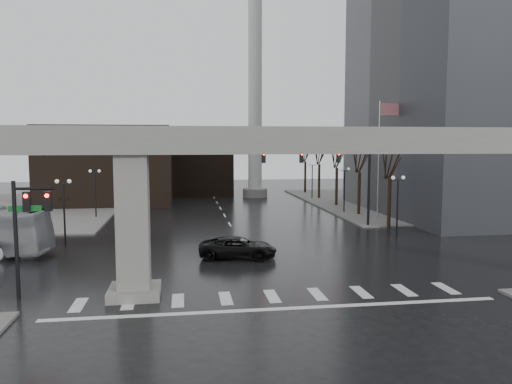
# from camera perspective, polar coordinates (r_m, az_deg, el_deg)

# --- Properties ---
(ground) EXTENTS (160.00, 160.00, 0.00)m
(ground) POSITION_cam_1_polar(r_m,az_deg,el_deg) (27.21, 1.46, -11.19)
(ground) COLOR black
(ground) RESTS_ON ground
(sidewalk_ne) EXTENTS (28.00, 36.00, 0.15)m
(sidewalk_ne) POSITION_cam_1_polar(r_m,az_deg,el_deg) (69.22, 17.76, -1.09)
(sidewalk_ne) COLOR slate
(sidewalk_ne) RESTS_ON ground
(elevated_guideway) EXTENTS (48.00, 2.60, 8.70)m
(elevated_guideway) POSITION_cam_1_polar(r_m,az_deg,el_deg) (26.30, 4.22, 3.45)
(elevated_guideway) COLOR gray
(elevated_guideway) RESTS_ON ground
(office_tower) EXTENTS (22.00, 26.00, 42.00)m
(office_tower) POSITION_cam_1_polar(r_m,az_deg,el_deg) (62.41, 24.34, 17.30)
(office_tower) COLOR #5F5E63
(office_tower) RESTS_ON ground
(building_far_left) EXTENTS (16.00, 14.00, 10.00)m
(building_far_left) POSITION_cam_1_polar(r_m,az_deg,el_deg) (68.37, -16.45, 3.01)
(building_far_left) COLOR black
(building_far_left) RESTS_ON ground
(building_far_mid) EXTENTS (10.00, 10.00, 8.00)m
(building_far_mid) POSITION_cam_1_polar(r_m,az_deg,el_deg) (77.78, -6.60, 2.76)
(building_far_mid) COLOR black
(building_far_mid) RESTS_ON ground
(smokestack) EXTENTS (3.60, 3.60, 30.00)m
(smokestack) POSITION_cam_1_polar(r_m,az_deg,el_deg) (72.62, -0.11, 9.97)
(smokestack) COLOR silver
(smokestack) RESTS_ON ground
(signal_mast_arm) EXTENTS (12.12, 0.43, 8.00)m
(signal_mast_arm) POSITION_cam_1_polar(r_m,az_deg,el_deg) (46.49, 8.44, 3.06)
(signal_mast_arm) COLOR black
(signal_mast_arm) RESTS_ON ground
(signal_left_pole) EXTENTS (2.30, 0.30, 6.00)m
(signal_left_pole) POSITION_cam_1_polar(r_m,az_deg,el_deg) (27.54, -24.74, -2.83)
(signal_left_pole) COLOR black
(signal_left_pole) RESTS_ON ground
(flagpole_assembly) EXTENTS (2.06, 0.12, 12.00)m
(flagpole_assembly) POSITION_cam_1_polar(r_m,az_deg,el_deg) (51.59, 14.17, 5.09)
(flagpole_assembly) COLOR silver
(flagpole_assembly) RESTS_ON ground
(lamp_right_0) EXTENTS (1.22, 0.32, 5.11)m
(lamp_right_0) POSITION_cam_1_polar(r_m,az_deg,el_deg) (43.76, 15.89, -0.34)
(lamp_right_0) COLOR black
(lamp_right_0) RESTS_ON ground
(lamp_right_1) EXTENTS (1.22, 0.32, 5.11)m
(lamp_right_1) POSITION_cam_1_polar(r_m,az_deg,el_deg) (56.76, 10.07, 1.11)
(lamp_right_1) COLOR black
(lamp_right_1) RESTS_ON ground
(lamp_right_2) EXTENTS (1.22, 0.32, 5.11)m
(lamp_right_2) POSITION_cam_1_polar(r_m,az_deg,el_deg) (70.14, 6.45, 2.02)
(lamp_right_2) COLOR black
(lamp_right_2) RESTS_ON ground
(lamp_left_0) EXTENTS (1.22, 0.32, 5.11)m
(lamp_left_0) POSITION_cam_1_polar(r_m,az_deg,el_deg) (40.89, -21.11, -0.92)
(lamp_left_0) COLOR black
(lamp_left_0) RESTS_ON ground
(lamp_left_1) EXTENTS (1.22, 0.32, 5.11)m
(lamp_left_1) POSITION_cam_1_polar(r_m,az_deg,el_deg) (54.58, -17.91, 0.75)
(lamp_left_1) COLOR black
(lamp_left_1) RESTS_ON ground
(lamp_left_2) EXTENTS (1.22, 0.32, 5.11)m
(lamp_left_2) POSITION_cam_1_polar(r_m,az_deg,el_deg) (68.39, -16.00, 1.74)
(lamp_left_2) COLOR black
(lamp_left_2) RESTS_ON ground
(tree_right_0) EXTENTS (1.09, 1.58, 7.50)m
(tree_right_0) POSITION_cam_1_polar(r_m,az_deg,el_deg) (47.90, 15.02, -0.65)
(tree_right_0) COLOR black
(tree_right_0) RESTS_ON ground
(tree_right_1) EXTENTS (1.09, 1.61, 7.67)m
(tree_right_1) POSITION_cam_1_polar(r_m,az_deg,el_deg) (55.28, 11.73, 0.32)
(tree_right_1) COLOR black
(tree_right_1) RESTS_ON ground
(tree_right_2) EXTENTS (1.10, 1.63, 7.85)m
(tree_right_2) POSITION_cam_1_polar(r_m,az_deg,el_deg) (62.82, 9.22, 1.05)
(tree_right_2) COLOR black
(tree_right_2) RESTS_ON ground
(tree_right_3) EXTENTS (1.11, 1.66, 8.02)m
(tree_right_3) POSITION_cam_1_polar(r_m,az_deg,el_deg) (70.46, 7.25, 1.62)
(tree_right_3) COLOR black
(tree_right_3) RESTS_ON ground
(tree_right_4) EXTENTS (1.12, 1.69, 8.19)m
(tree_right_4) POSITION_cam_1_polar(r_m,az_deg,el_deg) (78.17, 5.67, 2.08)
(tree_right_4) COLOR black
(tree_right_4) RESTS_ON ground
(pickup_truck) EXTENTS (5.64, 3.35, 1.47)m
(pickup_truck) POSITION_cam_1_polar(r_m,az_deg,el_deg) (34.34, -2.07, -6.36)
(pickup_truck) COLOR black
(pickup_truck) RESTS_ON ground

